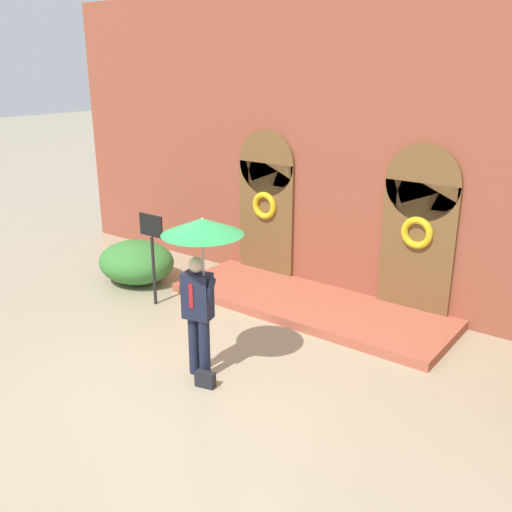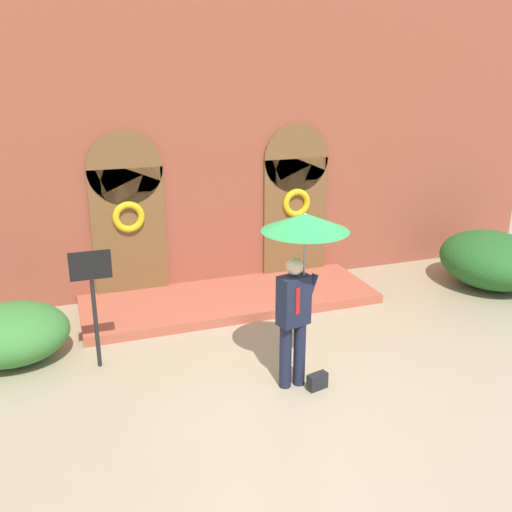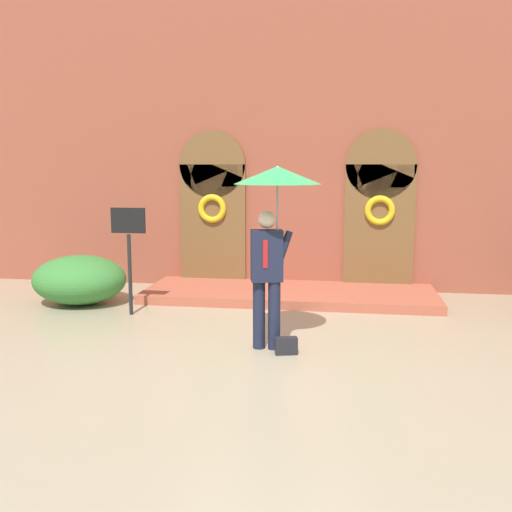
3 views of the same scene
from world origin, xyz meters
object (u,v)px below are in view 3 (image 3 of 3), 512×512
person_with_umbrella (275,202)px  sign_post (129,243)px  shrub_left (80,280)px  handbag (286,346)px

person_with_umbrella → sign_post: size_ratio=1.37×
shrub_left → person_with_umbrella: bearing=-28.5°
sign_post → person_with_umbrella: bearing=-29.1°
person_with_umbrella → sign_post: (-2.49, 1.39, -0.75)m
person_with_umbrella → shrub_left: 4.40m
shrub_left → handbag: bearing=-29.6°
handbag → shrub_left: shrub_left is taller
person_with_umbrella → handbag: size_ratio=8.44×
handbag → shrub_left: (-3.82, 2.17, 0.31)m
shrub_left → sign_post: bearing=-26.9°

